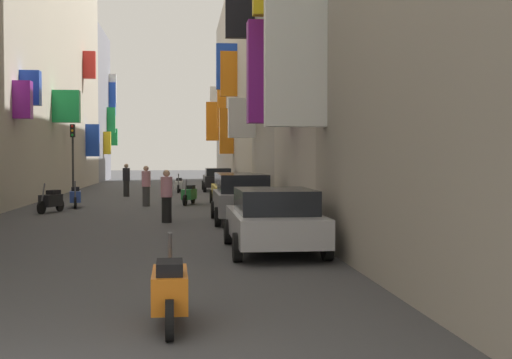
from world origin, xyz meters
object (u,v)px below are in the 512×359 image
object	(u,v)px
scooter_orange	(170,289)
scooter_black	(51,201)
scooter_green	(189,194)
parked_car_yellow	(234,188)
pedestrian_near_right	(126,180)
parked_car_grey	(242,197)
scooter_white	(179,185)
parked_car_silver	(274,219)
scooter_blue	(75,197)
pedestrian_crossing	(146,186)
pedestrian_near_left	(167,196)
traffic_light_near_corner	(73,146)
parked_car_black	(218,179)

from	to	relation	value
scooter_orange	scooter_black	world-z (taller)	same
scooter_green	scooter_black	bearing A→B (deg)	-144.40
parked_car_yellow	pedestrian_near_right	world-z (taller)	pedestrian_near_right
parked_car_grey	scooter_white	distance (m)	18.57
parked_car_silver	scooter_orange	bearing A→B (deg)	-108.84
parked_car_silver	scooter_blue	xyz separation A→B (m)	(-6.47, 13.87, -0.29)
parked_car_yellow	parked_car_grey	size ratio (longest dim) A/B	1.01
parked_car_yellow	pedestrian_crossing	size ratio (longest dim) A/B	2.40
parked_car_yellow	pedestrian_near_left	distance (m)	7.84
pedestrian_near_left	pedestrian_near_right	bearing A→B (deg)	99.66
scooter_orange	parked_car_silver	bearing A→B (deg)	71.16
scooter_green	pedestrian_near_right	world-z (taller)	pedestrian_near_right
pedestrian_crossing	traffic_light_near_corner	distance (m)	11.89
parked_car_grey	scooter_green	world-z (taller)	parked_car_grey
scooter_blue	pedestrian_crossing	xyz separation A→B (m)	(2.89, 0.46, 0.40)
parked_car_black	scooter_orange	world-z (taller)	parked_car_black
parked_car_grey	scooter_blue	bearing A→B (deg)	132.29
parked_car_grey	parked_car_black	bearing A→B (deg)	89.34
pedestrian_near_right	scooter_green	bearing A→B (deg)	-62.90
scooter_white	scooter_black	size ratio (longest dim) A/B	1.05
pedestrian_crossing	traffic_light_near_corner	bearing A→B (deg)	113.87
parked_car_grey	scooter_white	xyz separation A→B (m)	(-2.14, 18.45, -0.35)
traffic_light_near_corner	pedestrian_near_right	bearing A→B (deg)	-46.90
parked_car_grey	pedestrian_near_right	world-z (taller)	pedestrian_near_right
scooter_orange	scooter_green	world-z (taller)	same
parked_car_grey	scooter_orange	world-z (taller)	parked_car_grey
parked_car_black	scooter_white	bearing A→B (deg)	-148.19
parked_car_silver	scooter_green	distance (m)	15.24
scooter_black	scooter_orange	bearing A→B (deg)	-74.85
parked_car_silver	pedestrian_near_left	bearing A→B (deg)	109.86
parked_car_silver	scooter_white	distance (m)	25.42
parked_car_yellow	scooter_blue	bearing A→B (deg)	-175.71
pedestrian_near_left	pedestrian_crossing	bearing A→B (deg)	98.11
parked_car_silver	scooter_orange	size ratio (longest dim) A/B	2.22
scooter_orange	pedestrian_near_right	bearing A→B (deg)	95.78
scooter_white	parked_car_black	bearing A→B (deg)	31.81
scooter_green	scooter_blue	size ratio (longest dim) A/B	0.93
scooter_orange	scooter_black	bearing A→B (deg)	105.15
scooter_orange	parked_car_yellow	bearing A→B (deg)	83.48
scooter_green	pedestrian_near_left	size ratio (longest dim) A/B	1.06
pedestrian_near_right	scooter_white	bearing A→B (deg)	54.04
scooter_white	scooter_green	bearing A→B (deg)	-87.16
scooter_green	traffic_light_near_corner	distance (m)	12.14
scooter_black	pedestrian_near_left	xyz separation A→B (m)	(4.45, -4.35, 0.39)
parked_car_grey	scooter_orange	size ratio (longest dim) A/B	2.13
parked_car_silver	parked_car_yellow	bearing A→B (deg)	89.23
scooter_orange	scooter_blue	bearing A→B (deg)	101.96
scooter_orange	traffic_light_near_corner	xyz separation A→B (m)	(-6.15, 31.46, 2.27)
traffic_light_near_corner	parked_car_yellow	bearing A→B (deg)	-51.46
scooter_green	scooter_orange	bearing A→B (deg)	-91.18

